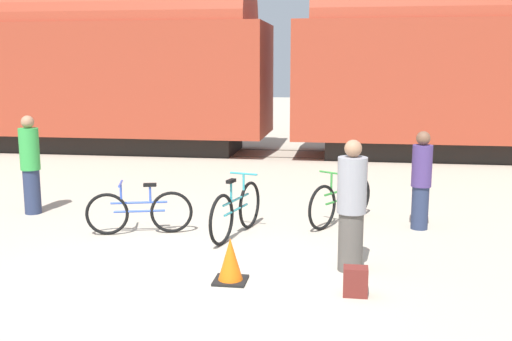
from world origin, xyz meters
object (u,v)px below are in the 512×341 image
object	(u,v)px
person_in_green	(30,165)
traffic_cone	(230,262)
bicycle_teal	(236,211)
bicycle_green	(341,201)
bicycle_blue	(139,212)
person_in_grey	(352,206)
backpack	(355,281)
person_in_purple	(421,180)
freight_train	(281,60)

from	to	relation	value
person_in_green	traffic_cone	size ratio (longest dim) A/B	3.16
traffic_cone	bicycle_teal	bearing A→B (deg)	98.39
bicycle_green	bicycle_blue	size ratio (longest dim) A/B	0.97
person_in_grey	bicycle_blue	bearing A→B (deg)	-94.57
bicycle_blue	traffic_cone	size ratio (longest dim) A/B	2.91
bicycle_green	person_in_green	size ratio (longest dim) A/B	0.89
backpack	bicycle_blue	bearing A→B (deg)	148.03
person_in_green	bicycle_blue	bearing A→B (deg)	142.21
bicycle_teal	person_in_purple	xyz separation A→B (m)	(2.84, 0.85, 0.40)
person_in_purple	backpack	xyz separation A→B (m)	(-1.05, -3.01, -0.63)
backpack	freight_train	bearing A→B (deg)	100.82
bicycle_teal	backpack	size ratio (longest dim) A/B	5.07
bicycle_blue	person_in_grey	bearing A→B (deg)	-20.26
freight_train	backpack	xyz separation A→B (m)	(2.05, -10.75, -2.54)
freight_train	person_in_green	distance (m)	8.70
person_in_green	freight_train	bearing A→B (deg)	-130.05
bicycle_teal	person_in_grey	xyz separation A→B (m)	(1.73, -1.30, 0.44)
person_in_grey	backpack	distance (m)	1.10
bicycle_teal	person_in_green	size ratio (longest dim) A/B	0.99
bicycle_blue	person_in_green	bearing A→B (deg)	157.52
person_in_purple	traffic_cone	size ratio (longest dim) A/B	2.87
person_in_grey	person_in_purple	xyz separation A→B (m)	(1.11, 2.15, -0.05)
backpack	traffic_cone	xyz separation A→B (m)	(-1.50, 0.22, 0.08)
freight_train	bicycle_blue	distance (m)	9.09
person_in_green	person_in_purple	distance (m)	6.66
freight_train	bicycle_blue	bearing A→B (deg)	-98.17
freight_train	backpack	size ratio (longest dim) A/B	143.88
backpack	person_in_grey	bearing A→B (deg)	93.88
freight_train	bicycle_teal	distance (m)	8.89
bicycle_blue	person_in_purple	xyz separation A→B (m)	(4.35, 0.95, 0.44)
person_in_grey	bicycle_green	bearing A→B (deg)	-160.62
person_in_grey	traffic_cone	xyz separation A→B (m)	(-1.44, -0.64, -0.59)
bicycle_blue	person_in_grey	size ratio (longest dim) A/B	0.95
backpack	person_in_purple	bearing A→B (deg)	70.78
person_in_purple	traffic_cone	distance (m)	3.82
person_in_grey	person_in_green	bearing A→B (deg)	-95.51
bicycle_blue	backpack	world-z (taller)	bicycle_blue
bicycle_green	person_in_grey	world-z (taller)	person_in_grey
bicycle_blue	traffic_cone	world-z (taller)	bicycle_blue
person_in_green	bicycle_green	bearing A→B (deg)	166.22
freight_train	bicycle_green	world-z (taller)	freight_train
bicycle_green	person_in_grey	distance (m)	2.35
bicycle_teal	traffic_cone	xyz separation A→B (m)	(0.29, -1.94, -0.15)
traffic_cone	person_in_purple	bearing A→B (deg)	47.55
bicycle_green	person_in_grey	size ratio (longest dim) A/B	0.91
bicycle_teal	person_in_grey	world-z (taller)	person_in_grey
bicycle_teal	bicycle_blue	world-z (taller)	bicycle_teal
bicycle_teal	traffic_cone	bearing A→B (deg)	-81.61
bicycle_blue	person_in_purple	bearing A→B (deg)	12.36
bicycle_blue	person_in_purple	distance (m)	4.48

